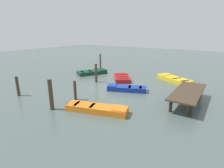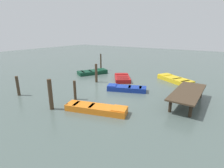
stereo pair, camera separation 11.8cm
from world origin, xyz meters
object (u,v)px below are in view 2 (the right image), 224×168
Objects in this scene: rowboat_dark_green at (93,72)px; rowboat_yellow at (175,79)px; mooring_piling_far_left at (101,62)px; mooring_piling_far_right at (18,86)px; dock_segment at (188,93)px; rowboat_orange at (97,109)px; mooring_piling_center at (96,73)px; rowboat_blue at (126,88)px; mooring_piling_near_right at (75,90)px; rowboat_red at (122,78)px; mooring_piling_mid_left at (50,95)px.

rowboat_dark_green and rowboat_yellow have the same top height.
rowboat_dark_green is at bearing 11.89° from mooring_piling_far_left.
dock_segment is at bearing 115.74° from mooring_piling_far_right.
rowboat_orange is at bearing 35.77° from mooring_piling_far_left.
rowboat_yellow is 2.12× the size of mooring_piling_center.
mooring_piling_near_right is (3.87, -2.24, 0.51)m from rowboat_blue.
rowboat_yellow is at bearing 88.35° from mooring_piling_far_left.
dock_segment is at bearing -147.80° from rowboat_red.
mooring_piling_far_left is (-0.28, -9.64, 0.85)m from rowboat_yellow.
dock_segment is 1.20× the size of rowboat_orange.
mooring_piling_far_right is (5.58, -11.57, -0.05)m from dock_segment.
rowboat_dark_green is (-3.30, -6.49, -0.00)m from rowboat_blue.
mooring_piling_mid_left is (2.11, -0.04, 0.29)m from mooring_piling_near_right.
rowboat_orange is 2.82m from mooring_piling_near_right.
rowboat_blue is at bearing 94.16° from rowboat_yellow.
mooring_piling_far_left reaches higher than mooring_piling_center.
rowboat_red is 1.49× the size of mooring_piling_far_left.
rowboat_orange is at bearing 116.01° from mooring_piling_mid_left.
dock_segment is 12.84m from mooring_piling_far_right.
mooring_piling_far_right is at bearing -151.70° from rowboat_dark_green.
rowboat_orange and rowboat_red have the same top height.
rowboat_yellow is 14.46m from mooring_piling_far_right.
mooring_piling_mid_left reaches higher than mooring_piling_far_right.
mooring_piling_near_right is (7.17, 4.25, 0.51)m from rowboat_dark_green.
mooring_piling_far_left is at bearing -115.43° from dock_segment.
dock_segment is 8.08m from mooring_piling_near_right.
mooring_piling_far_right is (1.86, -4.40, 0.06)m from mooring_piling_near_right.
rowboat_blue is 5.96m from rowboat_yellow.
dock_segment is 3.12× the size of mooring_piling_far_right.
dock_segment reaches higher than rowboat_red.
mooring_piling_mid_left is (6.69, 1.57, 0.09)m from mooring_piling_center.
rowboat_blue and rowboat_yellow have the same top height.
mooring_piling_far_left is (-9.48, -4.74, 0.34)m from mooring_piling_near_right.
rowboat_dark_green is at bearing -134.47° from mooring_piling_center.
dock_segment reaches higher than rowboat_yellow.
mooring_piling_center is 7.02m from mooring_piling_far_right.
mooring_piling_near_right is at bearing 26.56° from mooring_piling_far_left.
dock_segment is 1.55× the size of rowboat_red.
mooring_piling_near_right is (9.20, -4.90, 0.51)m from rowboat_yellow.
rowboat_blue is 1.09× the size of rowboat_red.
rowboat_orange is at bearing 73.49° from mooring_piling_near_right.
mooring_piling_mid_left is at bearing -50.66° from dock_segment.
mooring_piling_far_left reaches higher than mooring_piling_mid_left.
mooring_piling_mid_left reaches higher than rowboat_orange.
mooring_piling_mid_left is (5.98, -2.28, 0.80)m from rowboat_blue.
mooring_piling_center reaches higher than dock_segment.
rowboat_dark_green is at bearing -106.41° from dock_segment.
rowboat_yellow is (-9.99, 2.24, 0.00)m from rowboat_orange.
mooring_piling_center is at bearing -166.76° from mooring_piling_mid_left.
mooring_piling_far_right is (11.06, -9.30, 0.57)m from rowboat_yellow.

